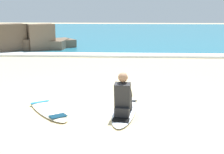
% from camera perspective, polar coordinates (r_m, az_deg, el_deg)
% --- Properties ---
extents(ground_plane, '(80.00, 80.00, 0.00)m').
position_cam_1_polar(ground_plane, '(7.79, -2.94, -5.03)').
color(ground_plane, '#CCB584').
extents(sea, '(80.00, 28.00, 0.10)m').
position_cam_1_polar(sea, '(28.92, 1.56, 8.21)').
color(sea, teal).
rests_on(sea, ground).
extents(breaking_foam, '(80.00, 0.90, 0.11)m').
position_cam_1_polar(breaking_foam, '(15.31, 0.10, 4.09)').
color(breaking_foam, white).
rests_on(breaking_foam, ground).
extents(surfboard_main, '(0.74, 2.34, 0.08)m').
position_cam_1_polar(surfboard_main, '(7.24, 2.35, -6.13)').
color(surfboard_main, silver).
rests_on(surfboard_main, ground).
extents(surfer_seated, '(0.42, 0.73, 0.95)m').
position_cam_1_polar(surfer_seated, '(6.77, 2.05, -3.93)').
color(surfer_seated, '#232326').
rests_on(surfer_seated, surfboard_main).
extents(surfboard_spare_near, '(1.55, 1.91, 0.08)m').
position_cam_1_polar(surfboard_spare_near, '(7.43, -11.78, -5.90)').
color(surfboard_spare_near, '#EFE5C6').
rests_on(surfboard_spare_near, ground).
extents(rock_outcrop_distant, '(4.45, 3.89, 1.51)m').
position_cam_1_polar(rock_outcrop_distant, '(17.59, -14.29, 6.53)').
color(rock_outcrop_distant, brown).
rests_on(rock_outcrop_distant, ground).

